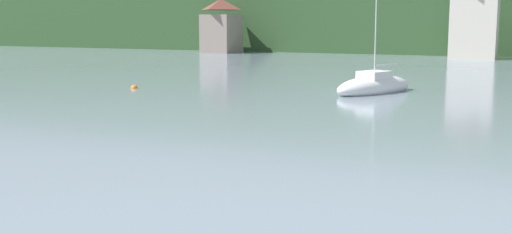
{
  "coord_description": "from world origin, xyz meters",
  "views": [
    {
      "loc": [
        10.58,
        24.08,
        4.96
      ],
      "look_at": [
        0.0,
        46.23,
        1.29
      ],
      "focal_mm": 44.72,
      "sensor_mm": 36.0,
      "label": 1
    }
  ],
  "objects_px": {
    "sailboat_far_4": "(374,86)",
    "mooring_buoy_mid": "(134,88)",
    "shore_building_west": "(221,27)",
    "shore_building_westcentral": "(474,21)"
  },
  "relations": [
    {
      "from": "shore_building_westcentral",
      "to": "mooring_buoy_mid",
      "type": "relative_size",
      "value": 19.45
    },
    {
      "from": "shore_building_west",
      "to": "mooring_buoy_mid",
      "type": "distance_m",
      "value": 55.04
    },
    {
      "from": "sailboat_far_4",
      "to": "shore_building_west",
      "type": "bearing_deg",
      "value": -119.55
    },
    {
      "from": "mooring_buoy_mid",
      "to": "sailboat_far_4",
      "type": "bearing_deg",
      "value": 16.0
    },
    {
      "from": "shore_building_westcentral",
      "to": "sailboat_far_4",
      "type": "xyz_separation_m",
      "value": [
        -1.11,
        -45.29,
        -4.55
      ]
    },
    {
      "from": "shore_building_westcentral",
      "to": "mooring_buoy_mid",
      "type": "xyz_separation_m",
      "value": [
        -18.07,
        -50.15,
        -5.0
      ]
    },
    {
      "from": "shore_building_west",
      "to": "sailboat_far_4",
      "type": "xyz_separation_m",
      "value": [
        37.36,
        -46.09,
        -3.67
      ]
    },
    {
      "from": "sailboat_far_4",
      "to": "mooring_buoy_mid",
      "type": "relative_size",
      "value": 19.21
    },
    {
      "from": "sailboat_far_4",
      "to": "mooring_buoy_mid",
      "type": "height_order",
      "value": "sailboat_far_4"
    },
    {
      "from": "shore_building_westcentral",
      "to": "sailboat_far_4",
      "type": "relative_size",
      "value": 1.01
    }
  ]
}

